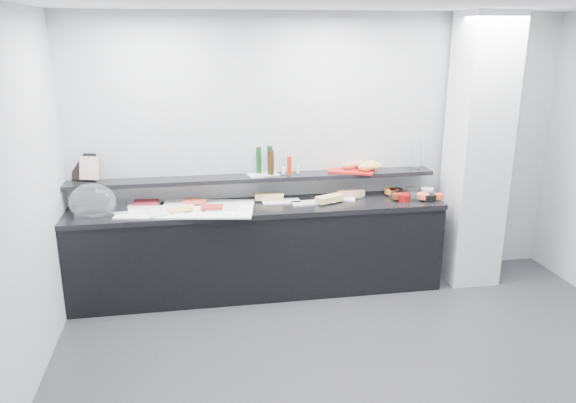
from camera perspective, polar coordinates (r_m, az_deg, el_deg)
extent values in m
plane|color=#2D2D30|center=(4.44, 9.43, -17.65)|extent=(5.00, 5.00, 0.00)
cube|color=#A9ADB0|center=(5.71, 3.51, 5.16)|extent=(5.00, 0.02, 2.70)
cube|color=silver|center=(5.92, 18.64, 4.73)|extent=(0.50, 0.50, 2.70)
cube|color=black|center=(5.57, -2.99, -5.07)|extent=(3.60, 0.60, 0.85)
cube|color=black|center=(5.42, -3.06, -0.65)|extent=(3.62, 0.62, 0.05)
cube|color=black|center=(5.52, -3.32, 2.42)|extent=(3.60, 0.25, 0.04)
cube|color=#AAACB1|center=(5.46, -18.40, -0.88)|extent=(0.50, 0.37, 0.04)
ellipsoid|color=white|center=(5.38, -19.24, -0.04)|extent=(0.44, 0.30, 0.34)
cube|color=white|center=(5.36, -10.21, -0.75)|extent=(1.32, 0.78, 0.01)
cube|color=white|center=(5.48, -14.22, -0.43)|extent=(0.35, 0.25, 0.01)
cube|color=maroon|center=(5.53, -14.22, -0.08)|extent=(0.25, 0.18, 0.02)
cube|color=white|center=(5.50, -11.06, -0.16)|extent=(0.39, 0.32, 0.01)
cube|color=#E64E2F|center=(5.47, -9.49, 0.04)|extent=(0.24, 0.20, 0.02)
cube|color=white|center=(5.24, -12.36, -1.08)|extent=(0.34, 0.26, 0.01)
cube|color=#F0BF5D|center=(5.25, -10.91, -0.77)|extent=(0.25, 0.21, 0.02)
cube|color=white|center=(5.30, -6.69, -0.62)|extent=(0.32, 0.24, 0.01)
cube|color=maroon|center=(5.26, -7.71, -0.56)|extent=(0.21, 0.15, 0.02)
cube|color=white|center=(5.50, -0.71, 0.01)|extent=(0.37, 0.16, 0.01)
cube|color=#E0C175|center=(5.53, -1.88, 0.48)|extent=(0.29, 0.17, 0.06)
cylinder|color=silver|center=(5.48, -1.72, 0.05)|extent=(0.14, 0.08, 0.01)
cube|color=silver|center=(5.46, 2.07, -0.14)|extent=(0.33, 0.16, 0.01)
cube|color=tan|center=(5.48, 4.25, 0.29)|extent=(0.30, 0.21, 0.06)
cylinder|color=silver|center=(5.44, 3.98, -0.11)|extent=(0.16, 0.03, 0.01)
cube|color=white|center=(5.63, 5.29, 0.30)|extent=(0.33, 0.23, 0.01)
cube|color=tan|center=(5.69, 6.37, 0.85)|extent=(0.28, 0.12, 0.06)
cylinder|color=silver|center=(5.62, 6.82, 0.35)|extent=(0.16, 0.02, 0.01)
cylinder|color=white|center=(5.81, 10.80, 0.89)|extent=(0.18, 0.18, 0.07)
cylinder|color=orange|center=(5.82, 10.39, 1.05)|extent=(0.13, 0.13, 0.05)
cylinder|color=black|center=(5.82, 10.92, 0.91)|extent=(0.19, 0.19, 0.07)
cylinder|color=#51130B|center=(5.80, 10.68, 0.98)|extent=(0.13, 0.13, 0.05)
cylinder|color=silver|center=(5.90, 12.62, 1.01)|extent=(0.23, 0.23, 0.07)
cylinder|color=white|center=(5.92, 13.96, 1.09)|extent=(0.15, 0.15, 0.05)
cylinder|color=maroon|center=(5.66, 11.68, 0.43)|extent=(0.16, 0.16, 0.07)
cylinder|color=#5D200D|center=(5.64, 10.99, 0.53)|extent=(0.12, 0.12, 0.05)
cylinder|color=white|center=(5.69, 12.73, 0.43)|extent=(0.18, 0.18, 0.07)
cylinder|color=#EF633A|center=(5.70, 13.56, 0.54)|extent=(0.15, 0.15, 0.05)
cylinder|color=black|center=(5.71, 14.11, 0.40)|extent=(0.15, 0.15, 0.07)
cylinder|color=#D04F1C|center=(5.73, 15.06, 0.51)|extent=(0.10, 0.10, 0.05)
cube|color=black|center=(5.65, -20.01, 3.32)|extent=(0.25, 0.14, 0.26)
cube|color=beige|center=(5.58, -19.57, 3.22)|extent=(0.19, 0.10, 0.22)
cube|color=silver|center=(5.54, -2.56, 2.77)|extent=(0.33, 0.25, 0.01)
cylinder|color=#0F3A17|center=(5.54, -2.99, 4.21)|extent=(0.07, 0.07, 0.26)
cylinder|color=#351D09|center=(5.49, -1.71, 3.99)|extent=(0.07, 0.07, 0.24)
cylinder|color=#0F3715|center=(5.50, -1.85, 4.24)|extent=(0.06, 0.06, 0.28)
cylinder|color=#B5290C|center=(5.49, 0.14, 3.69)|extent=(0.06, 0.06, 0.18)
cylinder|color=white|center=(5.52, -0.44, 3.16)|extent=(0.04, 0.04, 0.07)
cylinder|color=white|center=(5.55, 1.01, 3.23)|extent=(0.03, 0.03, 0.07)
cube|color=red|center=(5.74, 6.51, 3.20)|extent=(0.53, 0.46, 0.02)
ellipsoid|color=#C97B4C|center=(5.71, 6.11, 3.68)|extent=(0.16, 0.12, 0.08)
ellipsoid|color=#BD7448|center=(5.78, 7.21, 3.81)|extent=(0.16, 0.13, 0.08)
ellipsoid|color=#D78D52|center=(5.80, 8.49, 3.78)|extent=(0.16, 0.13, 0.08)
ellipsoid|color=#BE8B48|center=(5.65, 7.87, 3.46)|extent=(0.16, 0.13, 0.08)
ellipsoid|color=tan|center=(5.68, 7.92, 3.54)|extent=(0.13, 0.11, 0.08)
ellipsoid|color=tan|center=(5.71, 8.80, 3.56)|extent=(0.16, 0.12, 0.08)
ellipsoid|color=#B68E45|center=(5.70, 7.88, 3.59)|extent=(0.17, 0.14, 0.08)
ellipsoid|color=#AB7641|center=(5.71, 7.83, 3.62)|extent=(0.16, 0.12, 0.08)
cylinder|color=silver|center=(5.91, 12.87, 4.68)|extent=(0.13, 0.13, 0.30)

